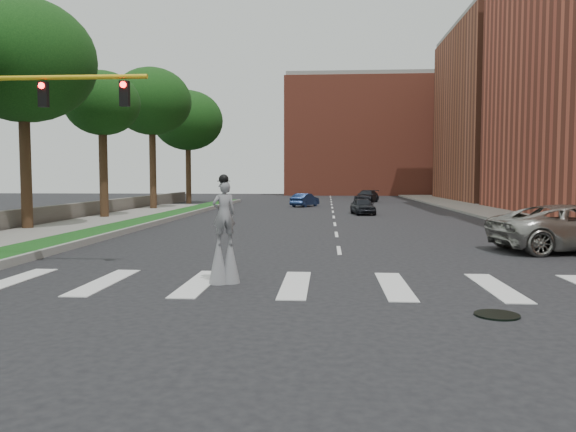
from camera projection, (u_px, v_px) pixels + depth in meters
The scene contains 18 objects.
ground_plane at pixel (346, 293), 13.61m from camera, with size 160.00×160.00×0.00m, color black.
grass_median at pixel (146, 221), 34.31m from camera, with size 2.00×60.00×0.25m, color #134215.
median_curb at pixel (163, 221), 34.24m from camera, with size 0.20×60.00×0.28m, color gray.
sidewalk_left at pixel (6, 239), 24.57m from camera, with size 4.00×60.00×0.18m, color slate.
sidewalk_right at pixel (521, 218), 37.62m from camera, with size 5.00×90.00×0.18m, color slate.
stone_wall at pixel (74, 212), 36.65m from camera, with size 0.50×56.00×1.10m, color #554F49.
manhole at pixel (497, 315), 11.41m from camera, with size 0.90×0.90×0.04m, color black.
building_far at pixel (521, 115), 65.12m from camera, with size 16.00×22.00×20.00m, color brown.
building_backdrop at pixel (368, 138), 90.19m from camera, with size 26.00×14.00×18.00m, color #A34833.
traffic_signal at pixel (20, 133), 16.99m from camera, with size 5.30×0.23×6.20m.
stilt_performer at pixel (224, 241), 14.83m from camera, with size 0.81×0.65×2.90m.
car_near at pixel (363, 206), 42.23m from camera, with size 1.48×3.69×1.26m, color black.
car_mid at pixel (305, 200), 53.32m from camera, with size 1.33×3.82×1.26m, color navy.
car_far at pixel (367, 196), 62.31m from camera, with size 1.91×4.69×1.36m, color black.
tree_2 at pixel (22, 61), 28.59m from camera, with size 7.41×7.41×11.92m.
tree_3 at pixel (102, 104), 36.91m from camera, with size 4.97×4.97×9.79m.
tree_4 at pixel (152, 102), 46.84m from camera, with size 6.59×6.59×11.93m.
tree_5 at pixel (188, 121), 58.93m from camera, with size 7.37×7.37×11.89m.
Camera 1 is at (-0.46, -13.52, 2.83)m, focal length 35.00 mm.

